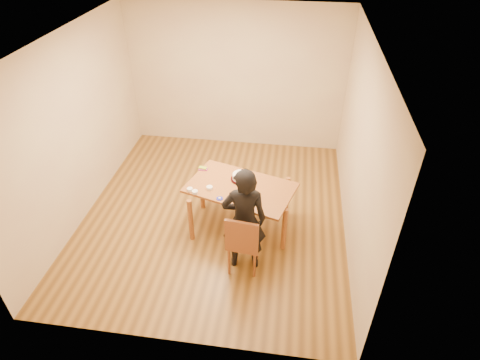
# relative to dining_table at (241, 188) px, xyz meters

# --- Properties ---
(room_shell) EXTENTS (4.00, 4.50, 2.70)m
(room_shell) POSITION_rel_dining_table_xyz_m (-0.44, 0.59, 0.62)
(room_shell) COLOR brown
(room_shell) RESTS_ON ground
(dining_table) EXTENTS (1.66, 1.26, 0.04)m
(dining_table) POSITION_rel_dining_table_xyz_m (0.00, 0.00, 0.00)
(dining_table) COLOR brown
(dining_table) RESTS_ON floor
(dining_chair) EXTENTS (0.43, 0.43, 0.04)m
(dining_chair) POSITION_rel_dining_table_xyz_m (0.15, -0.78, -0.28)
(dining_chair) COLOR brown
(dining_chair) RESTS_ON floor
(cake_plate) EXTENTS (0.28, 0.28, 0.02)m
(cake_plate) POSITION_rel_dining_table_xyz_m (-0.02, 0.17, 0.03)
(cake_plate) COLOR #AC0B24
(cake_plate) RESTS_ON dining_table
(cake) EXTENTS (0.23, 0.23, 0.07)m
(cake) POSITION_rel_dining_table_xyz_m (-0.02, 0.17, 0.08)
(cake) COLOR white
(cake) RESTS_ON cake_plate
(frosting_dome) EXTENTS (0.23, 0.23, 0.03)m
(frosting_dome) POSITION_rel_dining_table_xyz_m (-0.02, 0.17, 0.13)
(frosting_dome) COLOR white
(frosting_dome) RESTS_ON cake
(frosting_tub) EXTENTS (0.09, 0.09, 0.08)m
(frosting_tub) POSITION_rel_dining_table_xyz_m (-0.00, -0.34, 0.06)
(frosting_tub) COLOR white
(frosting_tub) RESTS_ON dining_table
(frosting_lid) EXTENTS (0.09, 0.09, 0.01)m
(frosting_lid) POSITION_rel_dining_table_xyz_m (-0.24, -0.31, 0.02)
(frosting_lid) COLOR #181BA1
(frosting_lid) RESTS_ON dining_table
(frosting_dollop) EXTENTS (0.04, 0.04, 0.02)m
(frosting_dollop) POSITION_rel_dining_table_xyz_m (-0.24, -0.31, 0.03)
(frosting_dollop) COLOR white
(frosting_dollop) RESTS_ON frosting_lid
(ramekin_green) EXTENTS (0.08, 0.08, 0.04)m
(ramekin_green) POSITION_rel_dining_table_xyz_m (-0.69, -0.19, 0.04)
(ramekin_green) COLOR white
(ramekin_green) RESTS_ON dining_table
(ramekin_yellow) EXTENTS (0.09, 0.09, 0.04)m
(ramekin_yellow) POSITION_rel_dining_table_xyz_m (-0.42, -0.11, 0.04)
(ramekin_yellow) COLOR white
(ramekin_yellow) RESTS_ON dining_table
(ramekin_multi) EXTENTS (0.08, 0.08, 0.04)m
(ramekin_multi) POSITION_rel_dining_table_xyz_m (-0.60, -0.24, 0.04)
(ramekin_multi) COLOR white
(ramekin_multi) RESTS_ON dining_table
(candy_box_pink) EXTENTS (0.14, 0.07, 0.02)m
(candy_box_pink) POSITION_rel_dining_table_xyz_m (-0.61, 0.35, 0.03)
(candy_box_pink) COLOR #D031A1
(candy_box_pink) RESTS_ON dining_table
(candy_box_green) EXTENTS (0.13, 0.08, 0.02)m
(candy_box_green) POSITION_rel_dining_table_xyz_m (-0.62, 0.35, 0.05)
(candy_box_green) COLOR green
(candy_box_green) RESTS_ON candy_box_pink
(spatula) EXTENTS (0.16, 0.05, 0.01)m
(spatula) POSITION_rel_dining_table_xyz_m (-0.09, -0.44, 0.02)
(spatula) COLOR black
(spatula) RESTS_ON dining_table
(person) EXTENTS (0.61, 0.44, 1.55)m
(person) POSITION_rel_dining_table_xyz_m (0.15, -0.73, 0.04)
(person) COLOR black
(person) RESTS_ON floor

